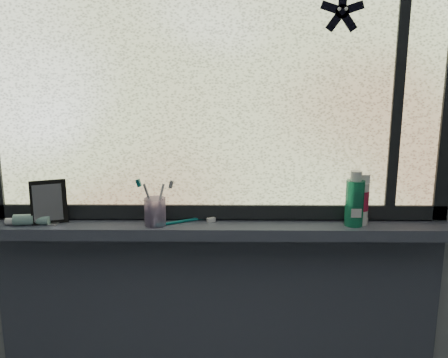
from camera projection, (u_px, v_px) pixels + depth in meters
name	position (u px, v px, depth m)	size (l,w,h in m)	color
wall_back	(218.00, 154.00, 1.74)	(3.00, 0.01, 2.50)	#9EA3A8
windowsill	(217.00, 229.00, 1.72)	(1.62, 0.14, 0.04)	#474C5F
sill_apron	(218.00, 352.00, 1.89)	(1.62, 0.02, 0.98)	#474C5F
window_pane	(217.00, 72.00, 1.65)	(1.50, 0.01, 1.00)	silver
frame_bottom	(218.00, 211.00, 1.76)	(1.60, 0.03, 0.05)	black
frame_mullion	(399.00, 72.00, 1.64)	(0.04, 0.03, 1.00)	black
starfish_sticker	(342.00, 11.00, 1.59)	(0.15, 0.02, 0.15)	black
vanity_mirror	(49.00, 202.00, 1.71)	(0.12, 0.06, 0.15)	black
toothpaste_tube	(30.00, 220.00, 1.70)	(0.21, 0.04, 0.04)	silver
toothbrush_cup	(155.00, 212.00, 1.69)	(0.07, 0.07, 0.10)	#B89FD3
toothbrush_lying	(181.00, 221.00, 1.72)	(0.23, 0.02, 0.02)	#0B6466
mouthwash_bottle	(355.00, 198.00, 1.68)	(0.06, 0.06, 0.16)	#20A673
cream_tube	(361.00, 198.00, 1.69)	(0.05, 0.05, 0.12)	silver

